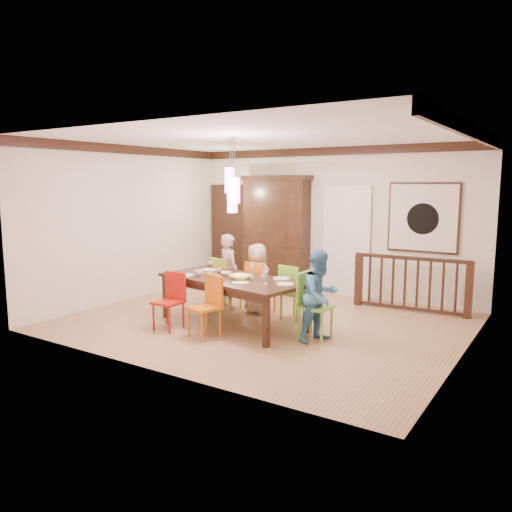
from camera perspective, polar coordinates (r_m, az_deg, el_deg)
The scene contains 37 objects.
floor at distance 8.09m, azimuth 0.92°, elevation -7.50°, with size 6.00×6.00×0.00m, color #906745.
ceiling at distance 7.82m, azimuth 0.97°, elevation 13.41°, with size 6.00×6.00×0.00m, color white.
wall_back at distance 10.02m, azimuth 8.55°, elevation 3.90°, with size 6.00×6.00×0.00m, color beige.
wall_left at distance 9.74m, azimuth -14.22°, elevation 3.62°, with size 5.00×5.00×0.00m, color beige.
wall_right at distance 6.74m, azimuth 23.12°, elevation 1.20°, with size 5.00×5.00×0.00m, color beige.
crown_molding at distance 7.81m, azimuth 0.97°, elevation 12.82°, with size 6.00×5.00×0.16m, color black, non-canonical shape.
panel_door at distance 11.22m, azimuth -2.83°, elevation 2.40°, with size 1.04×0.07×2.24m, color black.
white_doorway at distance 9.89m, azimuth 10.26°, elevation 1.48°, with size 0.97×0.05×2.22m, color silver.
painting at distance 9.38m, azimuth 18.56°, elevation 4.18°, with size 1.25×0.06×1.25m.
pendant_cluster at distance 7.63m, azimuth -2.72°, elevation 7.56°, with size 0.27×0.21×1.14m.
dining_table at distance 7.79m, azimuth -2.65°, elevation -3.02°, with size 2.55×1.50×0.75m.
chair_far_left at distance 8.83m, azimuth -3.34°, elevation -2.68°, with size 0.51×0.51×0.91m.
chair_far_mid at distance 8.48m, azimuth 0.60°, elevation -3.17°, with size 0.45×0.45×0.90m.
chair_far_right at distance 8.13m, azimuth 4.55°, elevation -3.69°, with size 0.48×0.48×0.91m.
chair_near_left at distance 7.68m, azimuth -10.03°, elevation -4.70°, with size 0.40×0.40×0.86m.
chair_near_mid at distance 7.23m, azimuth -5.96°, elevation -5.30°, with size 0.49×0.49×0.89m.
chair_end_right at distance 7.18m, azimuth 6.85°, elevation -5.14°, with size 0.44×0.44×0.95m.
china_hutch at distance 10.39m, azimuth 2.33°, elevation 2.67°, with size 1.50×0.46×2.36m.
balustrade at distance 9.03m, azimuth 17.30°, elevation -2.95°, with size 1.99×0.18×0.96m.
person_far_left at distance 8.81m, azimuth -3.12°, elevation -1.78°, with size 0.48×0.32×1.33m, color #D6A3A7.
person_far_mid at distance 8.50m, azimuth 0.13°, elevation -2.58°, with size 0.59×0.38×1.20m, color #BBA58D.
person_end_right at distance 7.04m, azimuth 7.36°, elevation -4.54°, with size 0.63×0.49×1.30m, color teal.
serving_bowl at distance 7.57m, azimuth -1.84°, elevation -2.47°, with size 0.33×0.33×0.08m, color yellow.
small_bowl at distance 7.97m, azimuth -3.45°, elevation -2.02°, with size 0.18×0.18×0.06m, color white.
cup_left at distance 7.95m, azimuth -6.58°, elevation -1.92°, with size 0.13×0.13×0.10m, color silver.
cup_right at distance 7.54m, azimuth 0.90°, elevation -2.50°, with size 0.09×0.09×0.08m, color silver.
plate_far_left at distance 8.47m, azimuth -5.39°, elevation -1.57°, with size 0.26×0.26×0.01m, color white.
plate_far_mid at distance 7.99m, azimuth -1.83°, elevation -2.14°, with size 0.26×0.26×0.01m, color white.
plate_far_right at distance 7.67m, azimuth 2.91°, elevation -2.58°, with size 0.26×0.26×0.01m, color white.
plate_near_left at distance 8.01m, azimuth -8.03°, elevation -2.18°, with size 0.26×0.26×0.01m, color white.
plate_near_mid at distance 7.36m, azimuth -1.76°, elevation -3.05°, with size 0.26×0.26×0.01m, color white.
plate_end_right at distance 7.25m, azimuth 3.34°, elevation -3.22°, with size 0.26×0.26×0.01m, color white.
wine_glass_a at distance 8.17m, azimuth -5.27°, elevation -1.31°, with size 0.08×0.08×0.19m, color #590C19, non-canonical shape.
wine_glass_b at distance 7.80m, azimuth -0.46°, elevation -1.74°, with size 0.08×0.08×0.19m, color silver, non-canonical shape.
wine_glass_c at distance 7.55m, azimuth -4.22°, elevation -2.10°, with size 0.08×0.08×0.19m, color #590C19, non-canonical shape.
wine_glass_d at distance 7.27m, azimuth 1.09°, elevation -2.48°, with size 0.08×0.08×0.19m, color silver, non-canonical shape.
napkin at distance 7.47m, azimuth -4.40°, elevation -2.89°, with size 0.18×0.14×0.01m, color #D83359.
Camera 1 is at (4.12, -6.61, 2.21)m, focal length 35.00 mm.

